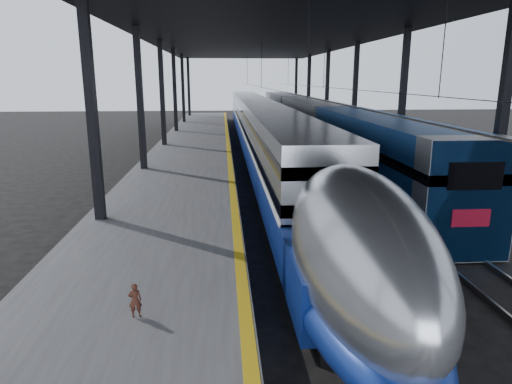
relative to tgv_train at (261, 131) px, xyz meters
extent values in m
plane|color=black|center=(-2.00, -25.50, -2.00)|extent=(160.00, 160.00, 0.00)
cube|color=#4C4C4F|center=(-5.50, -5.50, -1.50)|extent=(6.00, 80.00, 1.00)
cube|color=gold|center=(-2.70, -5.50, -1.00)|extent=(0.30, 80.00, 0.01)
cube|color=slate|center=(-0.72, -5.50, -1.92)|extent=(0.08, 80.00, 0.16)
cube|color=slate|center=(0.72, -5.50, -1.92)|extent=(0.08, 80.00, 0.16)
cube|color=slate|center=(4.28, -5.50, -1.92)|extent=(0.08, 80.00, 0.16)
cube|color=slate|center=(5.72, -5.50, -1.92)|extent=(0.08, 80.00, 0.16)
cube|color=black|center=(-7.80, -20.50, 2.50)|extent=(0.35, 0.35, 9.00)
cube|color=black|center=(7.60, -20.50, 2.50)|extent=(0.35, 0.35, 9.00)
cube|color=black|center=(-7.80, -10.50, 2.50)|extent=(0.35, 0.35, 9.00)
cube|color=black|center=(7.60, -10.50, 2.50)|extent=(0.35, 0.35, 9.00)
cube|color=black|center=(-7.80, -0.50, 2.50)|extent=(0.35, 0.35, 9.00)
cube|color=black|center=(7.60, -0.50, 2.50)|extent=(0.35, 0.35, 9.00)
cube|color=black|center=(-7.80, 9.50, 2.50)|extent=(0.35, 0.35, 9.00)
cube|color=black|center=(7.60, 9.50, 2.50)|extent=(0.35, 0.35, 9.00)
cube|color=black|center=(-7.80, 19.50, 2.50)|extent=(0.35, 0.35, 9.00)
cube|color=black|center=(7.60, 19.50, 2.50)|extent=(0.35, 0.35, 9.00)
cube|color=black|center=(-7.80, 29.50, 2.50)|extent=(0.35, 0.35, 9.00)
cube|color=black|center=(7.60, 29.50, 2.50)|extent=(0.35, 0.35, 9.00)
cube|color=black|center=(-0.10, -5.50, 7.25)|extent=(18.00, 75.00, 0.45)
cylinder|color=slate|center=(0.00, -5.50, 3.50)|extent=(0.03, 74.00, 0.03)
cylinder|color=slate|center=(5.00, -5.50, 3.50)|extent=(0.03, 74.00, 0.03)
cube|color=#AEB0B5|center=(0.00, 4.02, 0.29)|extent=(2.89, 57.00, 3.98)
cube|color=navy|center=(0.00, 2.52, -0.96)|extent=(2.97, 62.00, 1.54)
cube|color=silver|center=(0.00, 4.02, -0.16)|extent=(2.99, 57.00, 0.10)
cube|color=black|center=(0.00, 4.02, 1.43)|extent=(2.93, 57.00, 0.42)
cube|color=black|center=(0.00, 4.02, 0.29)|extent=(2.93, 57.00, 0.42)
ellipsoid|color=#AEB0B5|center=(0.00, -27.48, 0.14)|extent=(2.89, 8.40, 3.98)
ellipsoid|color=navy|center=(0.00, -27.48, -1.01)|extent=(2.97, 8.40, 1.69)
ellipsoid|color=black|center=(0.00, -30.08, 0.94)|extent=(1.49, 2.20, 0.90)
cube|color=black|center=(0.00, -27.48, -1.80)|extent=(2.19, 2.60, 0.40)
cube|color=black|center=(0.00, -5.48, -1.80)|extent=(2.19, 2.60, 0.40)
cube|color=#164690|center=(5.00, -14.58, 0.18)|extent=(3.05, 18.00, 4.14)
cube|color=gray|center=(5.00, -22.98, 0.18)|extent=(3.11, 1.20, 4.20)
cube|color=black|center=(5.00, -23.60, 1.11)|extent=(1.85, 0.06, 0.93)
cube|color=maroon|center=(5.00, -23.60, -0.31)|extent=(1.31, 0.06, 0.60)
cube|color=gray|center=(5.00, 4.42, 0.18)|extent=(3.05, 18.00, 4.14)
cube|color=gray|center=(5.00, 23.42, 0.18)|extent=(3.05, 18.00, 4.14)
cube|color=black|center=(5.00, -20.58, -1.82)|extent=(2.40, 2.40, 0.36)
cube|color=black|center=(5.00, 1.42, -1.82)|extent=(2.40, 2.40, 0.36)
imported|color=#442016|center=(-5.14, -28.06, -0.60)|extent=(0.31, 0.23, 0.80)
camera|label=1|loc=(-3.14, -37.43, 4.16)|focal=32.00mm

